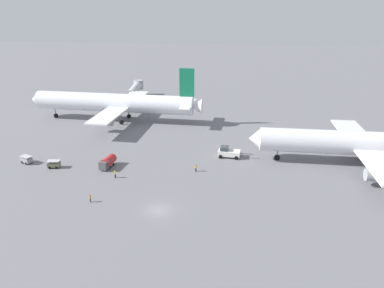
{
  "coord_description": "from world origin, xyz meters",
  "views": [
    {
      "loc": [
        14.12,
        -54.5,
        33.83
      ],
      "look_at": [
        2.49,
        23.07,
        4.0
      ],
      "focal_mm": 33.97,
      "sensor_mm": 36.0,
      "label": 1
    }
  ],
  "objects_px": {
    "pushback_tug": "(228,152)",
    "ground_crew_ramp_agent_by_cones": "(115,174)",
    "ground_crew_marshaller_foreground": "(90,198)",
    "airliner_being_pushed": "(358,143)",
    "airliner_at_gate_left": "(115,103)",
    "gse_baggage_cart_near_cluster": "(54,164)",
    "gse_baggage_cart_trailing": "(27,160)",
    "ground_crew_wing_walker_right": "(196,168)",
    "gse_fuel_bowser_stubby": "(107,162)",
    "jet_bridge": "(136,88)"
  },
  "relations": [
    {
      "from": "jet_bridge",
      "to": "airliner_at_gate_left",
      "type": "bearing_deg",
      "value": -85.94
    },
    {
      "from": "airliner_being_pushed",
      "to": "gse_fuel_bowser_stubby",
      "type": "bearing_deg",
      "value": -169.42
    },
    {
      "from": "ground_crew_marshaller_foreground",
      "to": "jet_bridge",
      "type": "xyz_separation_m",
      "value": [
        -14.77,
        78.47,
        3.41
      ]
    },
    {
      "from": "airliner_at_gate_left",
      "to": "gse_fuel_bowser_stubby",
      "type": "xyz_separation_m",
      "value": [
        10.32,
        -34.5,
        -4.39
      ]
    },
    {
      "from": "airliner_at_gate_left",
      "to": "airliner_being_pushed",
      "type": "relative_size",
      "value": 1.15
    },
    {
      "from": "ground_crew_marshaller_foreground",
      "to": "jet_bridge",
      "type": "distance_m",
      "value": 79.92
    },
    {
      "from": "gse_fuel_bowser_stubby",
      "to": "airliner_at_gate_left",
      "type": "bearing_deg",
      "value": 106.66
    },
    {
      "from": "pushback_tug",
      "to": "jet_bridge",
      "type": "bearing_deg",
      "value": 126.1
    },
    {
      "from": "pushback_tug",
      "to": "gse_baggage_cart_near_cluster",
      "type": "bearing_deg",
      "value": -162.5
    },
    {
      "from": "airliner_at_gate_left",
      "to": "gse_baggage_cart_near_cluster",
      "type": "relative_size",
      "value": 18.84
    },
    {
      "from": "gse_fuel_bowser_stubby",
      "to": "gse_baggage_cart_near_cluster",
      "type": "distance_m",
      "value": 11.98
    },
    {
      "from": "ground_crew_ramp_agent_by_cones",
      "to": "gse_fuel_bowser_stubby",
      "type": "bearing_deg",
      "value": 125.91
    },
    {
      "from": "airliner_being_pushed",
      "to": "gse_baggage_cart_trailing",
      "type": "relative_size",
      "value": 15.38
    },
    {
      "from": "pushback_tug",
      "to": "ground_crew_wing_walker_right",
      "type": "xyz_separation_m",
      "value": [
        -6.58,
        -9.27,
        -0.37
      ]
    },
    {
      "from": "gse_baggage_cart_near_cluster",
      "to": "gse_baggage_cart_trailing",
      "type": "bearing_deg",
      "value": 168.74
    },
    {
      "from": "gse_baggage_cart_trailing",
      "to": "jet_bridge",
      "type": "distance_m",
      "value": 64.15
    },
    {
      "from": "ground_crew_wing_walker_right",
      "to": "airliner_at_gate_left",
      "type": "bearing_deg",
      "value": 131.88
    },
    {
      "from": "gse_baggage_cart_trailing",
      "to": "jet_bridge",
      "type": "relative_size",
      "value": 0.16
    },
    {
      "from": "ground_crew_ramp_agent_by_cones",
      "to": "jet_bridge",
      "type": "height_order",
      "value": "jet_bridge"
    },
    {
      "from": "airliner_being_pushed",
      "to": "ground_crew_wing_walker_right",
      "type": "distance_m",
      "value": 36.99
    },
    {
      "from": "airliner_being_pushed",
      "to": "jet_bridge",
      "type": "xyz_separation_m",
      "value": [
        -67.69,
        52.96,
        -0.78
      ]
    },
    {
      "from": "gse_fuel_bowser_stubby",
      "to": "jet_bridge",
      "type": "height_order",
      "value": "jet_bridge"
    },
    {
      "from": "gse_fuel_bowser_stubby",
      "to": "ground_crew_ramp_agent_by_cones",
      "type": "height_order",
      "value": "gse_fuel_bowser_stubby"
    },
    {
      "from": "ground_crew_ramp_agent_by_cones",
      "to": "gse_baggage_cart_near_cluster",
      "type": "bearing_deg",
      "value": 169.3
    },
    {
      "from": "airliner_at_gate_left",
      "to": "jet_bridge",
      "type": "xyz_separation_m",
      "value": [
        -2.04,
        28.8,
        -1.52
      ]
    },
    {
      "from": "ground_crew_marshaller_foreground",
      "to": "airliner_being_pushed",
      "type": "bearing_deg",
      "value": 25.74
    },
    {
      "from": "ground_crew_ramp_agent_by_cones",
      "to": "ground_crew_marshaller_foreground",
      "type": "bearing_deg",
      "value": -95.71
    },
    {
      "from": "gse_baggage_cart_near_cluster",
      "to": "ground_crew_marshaller_foreground",
      "type": "relative_size",
      "value": 1.9
    },
    {
      "from": "ground_crew_wing_walker_right",
      "to": "ground_crew_marshaller_foreground",
      "type": "relative_size",
      "value": 1.04
    },
    {
      "from": "ground_crew_marshaller_foreground",
      "to": "airliner_at_gate_left",
      "type": "bearing_deg",
      "value": 104.38
    },
    {
      "from": "airliner_at_gate_left",
      "to": "ground_crew_wing_walker_right",
      "type": "distance_m",
      "value": 45.39
    },
    {
      "from": "gse_baggage_cart_trailing",
      "to": "ground_crew_ramp_agent_by_cones",
      "type": "height_order",
      "value": "ground_crew_ramp_agent_by_cones"
    },
    {
      "from": "jet_bridge",
      "to": "ground_crew_ramp_agent_by_cones",
      "type": "bearing_deg",
      "value": -76.92
    },
    {
      "from": "pushback_tug",
      "to": "ground_crew_marshaller_foreground",
      "type": "distance_m",
      "value": 34.89
    },
    {
      "from": "airliner_at_gate_left",
      "to": "gse_fuel_bowser_stubby",
      "type": "height_order",
      "value": "airliner_at_gate_left"
    },
    {
      "from": "ground_crew_wing_walker_right",
      "to": "jet_bridge",
      "type": "xyz_separation_m",
      "value": [
        -32.17,
        62.4,
        3.38
      ]
    },
    {
      "from": "pushback_tug",
      "to": "gse_baggage_cart_near_cluster",
      "type": "distance_m",
      "value": 40.06
    },
    {
      "from": "pushback_tug",
      "to": "ground_crew_wing_walker_right",
      "type": "bearing_deg",
      "value": -125.39
    },
    {
      "from": "airliner_at_gate_left",
      "to": "ground_crew_marshaller_foreground",
      "type": "bearing_deg",
      "value": -75.62
    },
    {
      "from": "airliner_at_gate_left",
      "to": "pushback_tug",
      "type": "distance_m",
      "value": 44.27
    },
    {
      "from": "ground_crew_marshaller_foreground",
      "to": "jet_bridge",
      "type": "bearing_deg",
      "value": 100.66
    },
    {
      "from": "gse_baggage_cart_near_cluster",
      "to": "ground_crew_ramp_agent_by_cones",
      "type": "distance_m",
      "value": 15.54
    },
    {
      "from": "ground_crew_marshaller_foreground",
      "to": "ground_crew_ramp_agent_by_cones",
      "type": "height_order",
      "value": "ground_crew_ramp_agent_by_cones"
    },
    {
      "from": "pushback_tug",
      "to": "gse_baggage_cart_trailing",
      "type": "height_order",
      "value": "pushback_tug"
    },
    {
      "from": "gse_baggage_cart_trailing",
      "to": "ground_crew_wing_walker_right",
      "type": "distance_m",
      "value": 39.17
    },
    {
      "from": "gse_fuel_bowser_stubby",
      "to": "ground_crew_marshaller_foreground",
      "type": "relative_size",
      "value": 3.31
    },
    {
      "from": "airliner_at_gate_left",
      "to": "airliner_being_pushed",
      "type": "distance_m",
      "value": 69.96
    },
    {
      "from": "gse_baggage_cart_trailing",
      "to": "gse_baggage_cart_near_cluster",
      "type": "bearing_deg",
      "value": -11.26
    },
    {
      "from": "airliner_being_pushed",
      "to": "gse_baggage_cart_trailing",
      "type": "height_order",
      "value": "airliner_being_pushed"
    },
    {
      "from": "pushback_tug",
      "to": "ground_crew_ramp_agent_by_cones",
      "type": "height_order",
      "value": "pushback_tug"
    }
  ]
}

